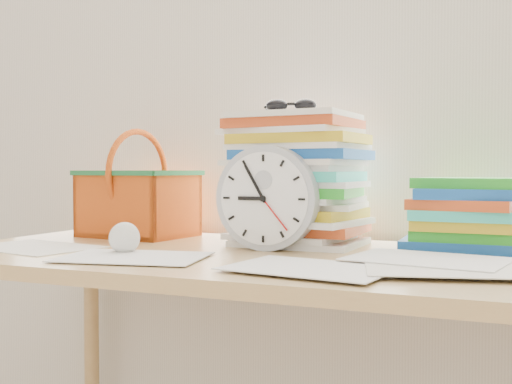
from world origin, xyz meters
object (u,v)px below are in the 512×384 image
at_px(desk, 247,286).
at_px(clock, 268,198).
at_px(basket, 138,184).
at_px(paper_stack, 297,179).
at_px(book_stack, 467,214).

height_order(desk, clock, clock).
xyz_separation_m(desk, clock, (0.03, 0.05, 0.19)).
bearing_deg(clock, desk, -117.92).
bearing_deg(basket, paper_stack, 5.74).
height_order(paper_stack, book_stack, paper_stack).
bearing_deg(paper_stack, desk, -105.06).
bearing_deg(paper_stack, book_stack, 4.40).
height_order(book_stack, basket, basket).
relative_size(book_stack, basket, 0.96).
relative_size(clock, basket, 0.83).
height_order(clock, basket, basket).
bearing_deg(basket, clock, -11.37).
relative_size(desk, basket, 4.88).
distance_m(desk, basket, 0.51).
relative_size(paper_stack, clock, 1.36).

